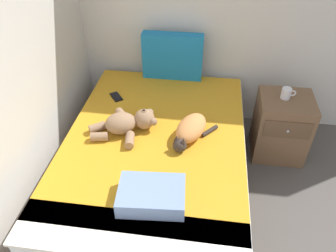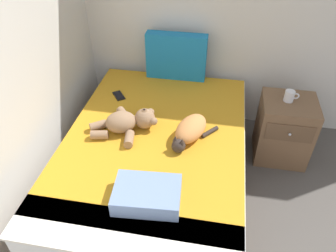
% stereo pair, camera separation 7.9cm
% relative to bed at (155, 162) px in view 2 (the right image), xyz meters
% --- Properties ---
extents(wall_back, '(3.66, 0.06, 2.43)m').
position_rel_bed_xyz_m(wall_back, '(0.90, 1.09, 0.96)').
color(wall_back, beige).
rests_on(wall_back, ground_plane).
extents(bed, '(1.39, 1.99, 0.53)m').
position_rel_bed_xyz_m(bed, '(0.00, 0.00, 0.00)').
color(bed, brown).
rests_on(bed, ground_plane).
extents(patterned_cushion, '(0.56, 0.12, 0.43)m').
position_rel_bed_xyz_m(patterned_cushion, '(0.02, 0.91, 0.48)').
color(patterned_cushion, '#1972AD').
rests_on(patterned_cushion, bed).
extents(cat, '(0.35, 0.42, 0.15)m').
position_rel_bed_xyz_m(cat, '(0.26, 0.04, 0.34)').
color(cat, '#D18447').
rests_on(cat, bed).
extents(teddy_bear, '(0.53, 0.43, 0.17)m').
position_rel_bed_xyz_m(teddy_bear, '(-0.22, 0.06, 0.34)').
color(teddy_bear, '#937051').
rests_on(teddy_bear, bed).
extents(cell_phone, '(0.15, 0.16, 0.01)m').
position_rel_bed_xyz_m(cell_phone, '(-0.43, 0.49, 0.27)').
color(cell_phone, black).
rests_on(cell_phone, bed).
extents(throw_pillow, '(0.42, 0.31, 0.11)m').
position_rel_bed_xyz_m(throw_pillow, '(0.08, -0.59, 0.32)').
color(throw_pillow, '#728CB7').
rests_on(throw_pillow, bed).
extents(nightstand, '(0.45, 0.44, 0.59)m').
position_rel_bed_xyz_m(nightstand, '(1.05, 0.57, 0.04)').
color(nightstand, brown).
rests_on(nightstand, ground_plane).
extents(mug, '(0.12, 0.08, 0.09)m').
position_rel_bed_xyz_m(mug, '(1.02, 0.58, 0.38)').
color(mug, silver).
rests_on(mug, nightstand).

